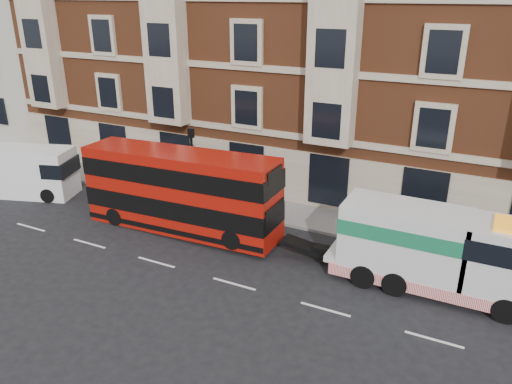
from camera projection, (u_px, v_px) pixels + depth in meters
ground at (234, 284)px, 20.77m from camera, size 120.00×120.00×0.00m
sidewalk at (301, 215)px, 26.96m from camera, size 90.00×3.00×0.15m
victorian_terrace at (362, 14)px, 29.23m from camera, size 45.00×12.00×20.40m
cream_block at (0, 30)px, 41.72m from camera, size 16.00×10.00×16.80m
lamp_post_west at (192, 161)px, 27.40m from camera, size 0.35×0.15×4.35m
double_decker_bus at (180, 190)px, 24.63m from camera, size 10.27×2.36×4.16m
tow_truck at (433, 249)px, 19.77m from camera, size 8.22×2.43×3.43m
box_van at (27, 172)px, 29.49m from camera, size 5.88×3.79×2.84m
pedestrian at (126, 176)px, 29.99m from camera, size 0.75×0.68×1.71m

